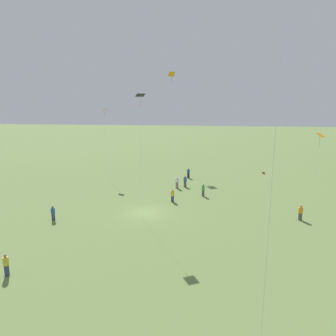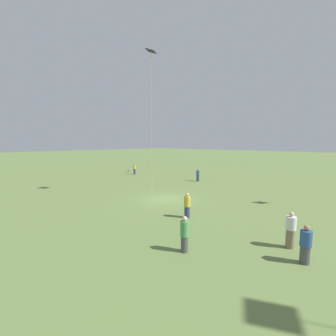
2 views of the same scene
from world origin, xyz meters
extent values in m
plane|color=olive|center=(0.00, 0.00, 0.00)|extent=(240.00, 240.00, 0.00)
cylinder|color=#333D5B|center=(-4.48, 2.73, 0.39)|extent=(0.44, 0.44, 0.79)
cylinder|color=gold|center=(-4.48, 2.73, 1.14)|extent=(0.51, 0.51, 0.70)
sphere|color=beige|center=(-4.48, 2.73, 1.61)|extent=(0.24, 0.24, 0.24)
cylinder|color=#4C4C51|center=(-7.36, 6.66, 0.38)|extent=(0.40, 0.40, 0.77)
cylinder|color=#4C9956|center=(-7.36, 6.66, 1.14)|extent=(0.47, 0.47, 0.73)
sphere|color=beige|center=(-7.36, 6.66, 1.62)|extent=(0.24, 0.24, 0.24)
cylinder|color=#847056|center=(-10.94, 2.83, 0.47)|extent=(0.41, 0.41, 0.93)
cylinder|color=white|center=(-10.94, 2.83, 1.26)|extent=(0.49, 0.49, 0.65)
sphere|color=beige|center=(-10.94, 2.83, 1.70)|extent=(0.24, 0.24, 0.24)
cylinder|color=#333D5B|center=(14.56, -8.11, 0.43)|extent=(0.40, 0.40, 0.86)
cylinder|color=gold|center=(14.56, -8.11, 1.18)|extent=(0.47, 0.47, 0.64)
sphere|color=#A87A56|center=(14.56, -8.11, 1.62)|extent=(0.24, 0.24, 0.24)
cylinder|color=#4C4C51|center=(-11.81, 3.98, 0.39)|extent=(0.56, 0.56, 0.78)
cylinder|color=#2D5193|center=(-11.81, 3.98, 1.12)|extent=(0.66, 0.66, 0.69)
sphere|color=#A87A56|center=(-11.81, 3.98, 1.58)|extent=(0.24, 0.24, 0.24)
cylinder|color=#333D5B|center=(3.29, -9.66, 0.41)|extent=(0.46, 0.46, 0.83)
cylinder|color=#2D5193|center=(3.29, -9.66, 1.10)|extent=(0.54, 0.54, 0.56)
sphere|color=brown|center=(3.29, -9.66, 1.50)|extent=(0.24, 0.24, 0.24)
cube|color=black|center=(1.94, -0.03, 13.37)|extent=(1.14, 1.16, 0.32)
cylinder|color=orange|center=(1.94, -0.03, 12.64)|extent=(0.04, 0.04, 0.92)
cylinder|color=silver|center=(1.94, -0.03, 6.68)|extent=(0.01, 0.01, 13.37)
cube|color=#933833|center=(18.22, -9.68, 0.12)|extent=(0.37, 0.38, 0.23)
camera|label=1|loc=(35.62, 6.25, 13.16)|focal=35.00mm
camera|label=2|loc=(-13.64, 14.68, 5.20)|focal=24.00mm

